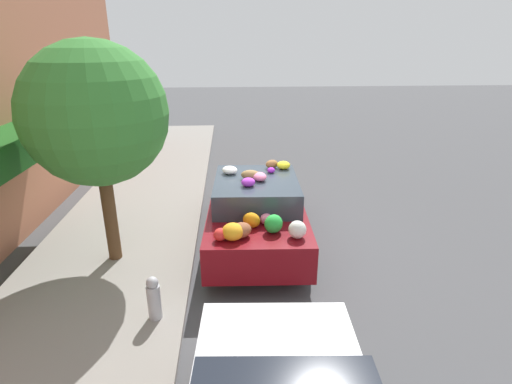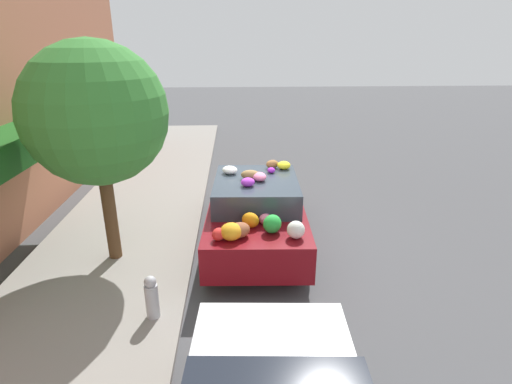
% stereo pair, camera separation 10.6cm
% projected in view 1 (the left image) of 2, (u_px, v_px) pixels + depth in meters
% --- Properties ---
extents(ground_plane, '(60.00, 60.00, 0.00)m').
position_uv_depth(ground_plane, '(249.00, 242.00, 8.48)').
color(ground_plane, '#4C4C4F').
extents(sidewalk_curb, '(24.00, 3.20, 0.10)m').
position_uv_depth(sidewalk_curb, '(119.00, 244.00, 8.29)').
color(sidewalk_curb, gray).
rests_on(sidewalk_curb, ground).
extents(street_tree, '(2.44, 2.44, 3.97)m').
position_uv_depth(street_tree, '(96.00, 115.00, 6.71)').
color(street_tree, brown).
rests_on(street_tree, sidewalk_curb).
extents(fire_hydrant, '(0.20, 0.20, 0.70)m').
position_uv_depth(fire_hydrant, '(154.00, 298.00, 5.89)').
color(fire_hydrant, '#B2B2B7').
rests_on(fire_hydrant, sidewalk_curb).
extents(art_car, '(4.32, 2.02, 1.65)m').
position_uv_depth(art_car, '(256.00, 209.00, 8.16)').
color(art_car, maroon).
rests_on(art_car, ground).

